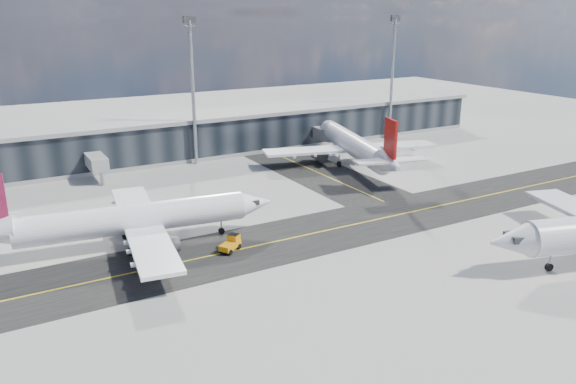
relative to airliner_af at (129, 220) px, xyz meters
name	(u,v)px	position (x,y,z in m)	size (l,w,h in m)	color
ground	(325,244)	(22.67, -11.90, -3.81)	(300.00, 300.00, 0.00)	gray
taxiway_lanes	(308,215)	(26.58, -1.16, -3.80)	(180.00, 63.00, 0.03)	black
terminal_concourse	(184,138)	(22.71, 43.03, 0.29)	(152.00, 19.80, 8.80)	black
floodlight_masts	(193,87)	(22.67, 36.10, 11.80)	(102.50, 0.70, 28.90)	gray
airliner_af	(129,220)	(0.00, 0.00, 0.00)	(38.90, 33.27, 11.52)	white
airliner_redtail	(354,145)	(49.74, 19.25, 0.32)	(35.76, 41.54, 12.48)	white
baggage_tug	(231,243)	(10.95, -7.59, -2.80)	(3.50, 3.02, 2.01)	orange
service_van	(320,150)	(49.46, 31.26, -3.09)	(2.36, 5.12, 1.42)	white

